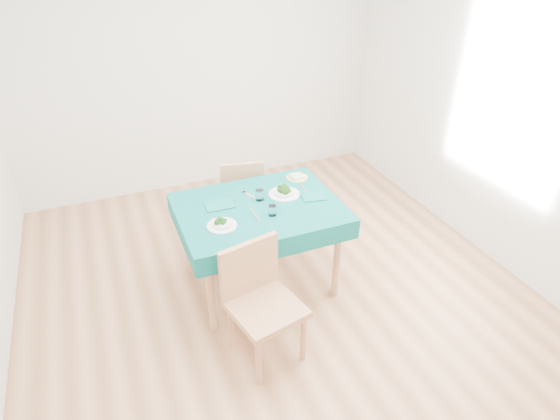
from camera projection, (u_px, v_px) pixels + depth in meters
name	position (u px, v px, depth m)	size (l,w,h in m)	color
room_shell	(280.00, 146.00, 3.11)	(4.02, 4.52, 2.73)	#9B6540
table	(260.00, 246.00, 3.79)	(1.24, 0.94, 0.76)	#085C59
chair_near	(266.00, 295.00, 3.04)	(0.44, 0.48, 1.10)	#B07C53
chair_far	(242.00, 191.00, 4.36)	(0.38, 0.42, 0.96)	#B07C53
bowl_near	(222.00, 223.00, 3.34)	(0.22, 0.22, 0.07)	white
bowl_far	(284.00, 191.00, 3.73)	(0.25, 0.25, 0.08)	white
fork_near	(220.00, 224.00, 3.37)	(0.02, 0.18, 0.00)	silver
knife_near	(255.00, 215.00, 3.48)	(0.01, 0.20, 0.00)	silver
fork_far	(250.00, 195.00, 3.73)	(0.02, 0.18, 0.00)	silver
knife_far	(305.00, 190.00, 3.81)	(0.02, 0.21, 0.00)	silver
napkin_near	(219.00, 205.00, 3.59)	(0.22, 0.15, 0.01)	#0C6662
napkin_far	(314.00, 197.00, 3.70)	(0.19, 0.13, 0.01)	#0C6662
tumbler_center	(260.00, 195.00, 3.66)	(0.07, 0.07, 0.09)	white
tumbler_side	(272.00, 210.00, 3.47)	(0.06, 0.06, 0.08)	white
side_plate	(297.00, 178.00, 3.99)	(0.19, 0.19, 0.01)	#BCC761
bread_slice	(297.00, 176.00, 3.98)	(0.11, 0.11, 0.02)	beige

